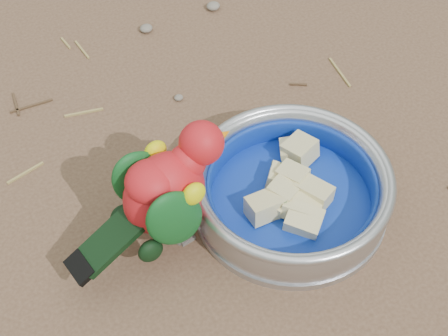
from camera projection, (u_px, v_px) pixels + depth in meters
ground at (204, 204)px, 0.84m from camera, size 60.00×60.00×0.00m
food_bowl at (290, 203)px, 0.83m from camera, size 0.23×0.23×0.02m
bowl_wall at (292, 188)px, 0.81m from camera, size 0.23×0.23×0.04m
fruit_wedges at (291, 191)px, 0.81m from camera, size 0.14×0.14×0.03m
lory_parrot at (168, 198)px, 0.75m from camera, size 0.20×0.12×0.15m
ground_debris at (211, 156)px, 0.88m from camera, size 0.90×0.80×0.01m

